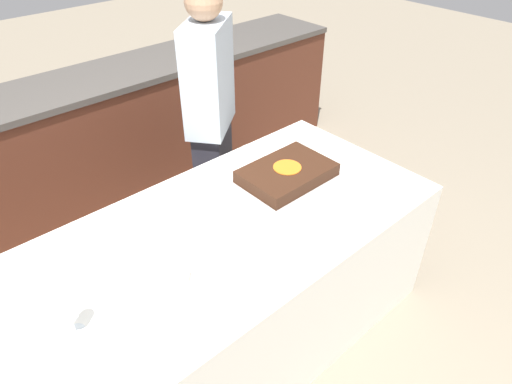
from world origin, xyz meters
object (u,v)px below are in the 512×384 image
Objects in this scene: plate_stack at (161,278)px; wine_glass at (67,309)px; cake at (287,173)px; person_cutting_cake at (211,124)px.

wine_glass reaches higher than plate_stack.
cake is at bearing 8.33° from wine_glass.
person_cutting_cake reaches higher than wine_glass.
wine_glass is 1.42m from person_cutting_cake.
person_cutting_cake reaches higher than plate_stack.
plate_stack is (-0.84, -0.17, -0.02)m from cake.
plate_stack is 1.27× the size of wine_glass.
plate_stack is 0.35m from wine_glass.
person_cutting_cake is at bearing 43.05° from plate_stack.
wine_glass is (-1.18, -0.17, 0.08)m from cake.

